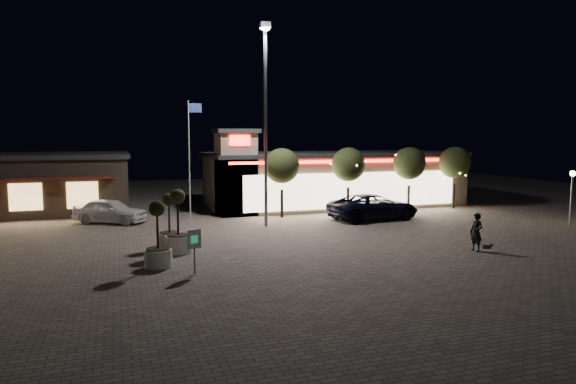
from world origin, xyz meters
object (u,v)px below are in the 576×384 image
object	(u,v)px
white_sedan	(110,211)
valet_sign	(194,243)
planter_mid	(158,247)
pickup_truck	(374,207)
planter_left	(169,231)
pedestrian	(476,232)

from	to	relation	value
white_sedan	valet_sign	distance (m)	14.50
planter_mid	valet_sign	distance (m)	2.05
pickup_truck	planter_left	xyz separation A→B (m)	(-13.91, -4.65, -0.01)
white_sedan	planter_left	xyz separation A→B (m)	(2.90, -8.75, 0.06)
white_sedan	planter_left	distance (m)	9.22
pickup_truck	pedestrian	bearing A→B (deg)	175.49
planter_left	planter_mid	distance (m)	3.92
pickup_truck	planter_left	bearing A→B (deg)	102.93
planter_left	pickup_truck	bearing A→B (deg)	18.47
planter_left	white_sedan	bearing A→B (deg)	108.35
white_sedan	planter_mid	size ratio (longest dim) A/B	1.62
white_sedan	planter_mid	bearing A→B (deg)	-140.87
planter_mid	white_sedan	bearing A→B (deg)	99.27
valet_sign	pedestrian	bearing A→B (deg)	-0.89
pedestrian	pickup_truck	bearing A→B (deg)	170.33
white_sedan	valet_sign	size ratio (longest dim) A/B	2.58
pedestrian	valet_sign	world-z (taller)	pedestrian
pedestrian	planter_left	size ratio (longest dim) A/B	0.68
planter_left	planter_mid	xyz separation A→B (m)	(-0.85, -3.82, 0.04)
pickup_truck	valet_sign	world-z (taller)	valet_sign
white_sedan	planter_left	world-z (taller)	planter_left
pickup_truck	white_sedan	bearing A→B (deg)	70.73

